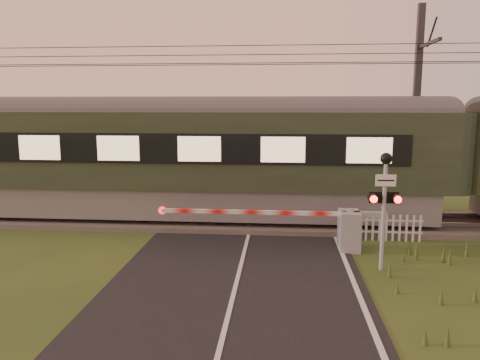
# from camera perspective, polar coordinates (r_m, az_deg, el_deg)

# --- Properties ---
(ground) EXTENTS (160.00, 160.00, 0.00)m
(ground) POSITION_cam_1_polar(r_m,az_deg,el_deg) (10.54, -0.84, -14.01)
(ground) COLOR #2A471B
(ground) RESTS_ON ground
(road) EXTENTS (6.00, 140.00, 0.03)m
(road) POSITION_cam_1_polar(r_m,az_deg,el_deg) (10.32, -0.88, -14.47)
(road) COLOR black
(road) RESTS_ON ground
(track_bed) EXTENTS (140.00, 3.40, 0.39)m
(track_bed) POSITION_cam_1_polar(r_m,az_deg,el_deg) (16.67, 1.45, -4.98)
(track_bed) COLOR #47423D
(track_bed) RESTS_ON ground
(overhead_wires) EXTENTS (120.00, 0.62, 0.62)m
(overhead_wires) POSITION_cam_1_polar(r_m,az_deg,el_deg) (16.24, 1.53, 14.77)
(overhead_wires) COLOR black
(overhead_wires) RESTS_ON ground
(train) EXTENTS (43.88, 3.03, 4.09)m
(train) POSITION_cam_1_polar(r_m,az_deg,el_deg) (17.30, 25.28, 2.28)
(train) COLOR slate
(train) RESTS_ON ground
(boom_gate) EXTENTS (6.61, 0.88, 1.16)m
(boom_gate) POSITION_cam_1_polar(r_m,az_deg,el_deg) (13.82, 12.00, -5.74)
(boom_gate) COLOR gray
(boom_gate) RESTS_ON ground
(crossing_signal) EXTENTS (0.76, 0.33, 2.99)m
(crossing_signal) POSITION_cam_1_polar(r_m,az_deg,el_deg) (12.11, 17.23, -1.19)
(crossing_signal) COLOR gray
(crossing_signal) RESTS_ON ground
(picket_fence) EXTENTS (2.21, 0.07, 0.82)m
(picket_fence) POSITION_cam_1_polar(r_m,az_deg,el_deg) (15.07, 17.40, -5.57)
(picket_fence) COLOR silver
(picket_fence) RESTS_ON ground
(catenary_mast) EXTENTS (0.25, 2.47, 7.80)m
(catenary_mast) POSITION_cam_1_polar(r_m,az_deg,el_deg) (19.05, 20.70, 8.30)
(catenary_mast) COLOR #2D2D30
(catenary_mast) RESTS_ON ground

